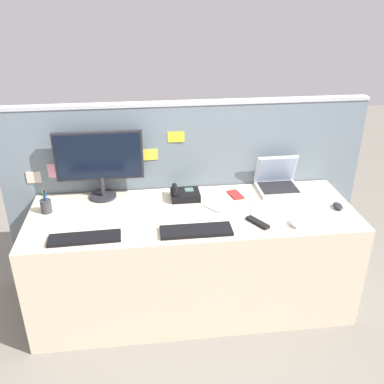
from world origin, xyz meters
TOP-DOWN VIEW (x-y plane):
  - ground_plane at (0.00, 0.00)m, footprint 10.00×10.00m
  - desk at (0.00, 0.00)m, footprint 2.13×0.75m
  - cubicle_divider at (-0.00, 0.41)m, footprint 2.59×0.08m
  - desktop_monitor at (-0.60, 0.29)m, footprint 0.59×0.19m
  - laptop at (0.65, 0.28)m, footprint 0.30×0.28m
  - desk_phone at (-0.04, 0.20)m, footprint 0.20×0.16m
  - keyboard_main at (-0.01, -0.25)m, footprint 0.43×0.14m
  - keyboard_spare at (-0.67, -0.26)m, footprint 0.42×0.13m
  - computer_mouse_right_hand at (0.60, -0.25)m, footprint 0.07×0.11m
  - computer_mouse_left_hand at (0.96, -0.07)m, footprint 0.07×0.10m
  - pen_cup at (-0.95, 0.11)m, footprint 0.07×0.07m
  - cell_phone_silver_slab at (0.15, 0.03)m, footprint 0.15×0.16m
  - cell_phone_red_case at (0.33, 0.20)m, footprint 0.11×0.16m
  - cell_phone_white_slab at (0.42, -0.02)m, footprint 0.09×0.14m
  - tv_remote at (0.38, -0.20)m, footprint 0.12×0.17m

SIDE VIEW (x-z plane):
  - ground_plane at x=0.00m, z-range 0.00..0.00m
  - desk at x=0.00m, z-range 0.00..0.75m
  - cubicle_divider at x=0.00m, z-range 0.00..1.37m
  - cell_phone_silver_slab at x=0.15m, z-range 0.75..0.75m
  - cell_phone_red_case at x=0.33m, z-range 0.75..0.75m
  - cell_phone_white_slab at x=0.42m, z-range 0.75..0.75m
  - tv_remote at x=0.38m, z-range 0.75..0.77m
  - keyboard_main at x=-0.01m, z-range 0.75..0.77m
  - keyboard_spare at x=-0.67m, z-range 0.75..0.77m
  - computer_mouse_right_hand at x=0.60m, z-range 0.75..0.78m
  - computer_mouse_left_hand at x=0.96m, z-range 0.75..0.78m
  - desk_phone at x=-0.04m, z-range 0.73..0.82m
  - pen_cup at x=-0.95m, z-range 0.71..0.88m
  - laptop at x=0.65m, z-range 0.68..0.92m
  - desktop_monitor at x=-0.60m, z-range 0.79..1.26m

